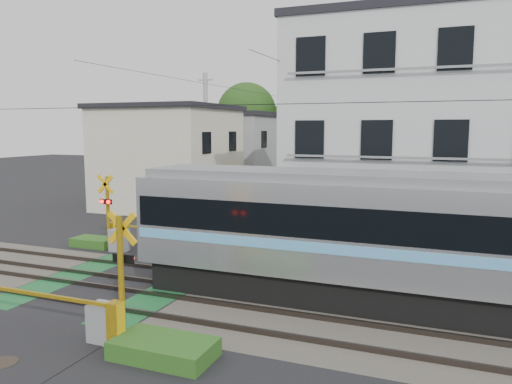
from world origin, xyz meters
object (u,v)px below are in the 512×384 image
at_px(crossing_signal_near, 106,313).
at_px(manhole_cover, 3,363).
at_px(pedestrian, 350,175).
at_px(crossing_signal_far, 118,233).
at_px(apartment_block, 421,134).

distance_m(crossing_signal_near, manhole_cover, 2.26).
relative_size(pedestrian, manhole_cover, 2.87).
distance_m(crossing_signal_far, manhole_cover, 9.73).
height_order(crossing_signal_near, apartment_block, apartment_block).
height_order(crossing_signal_near, manhole_cover, crossing_signal_near).
xyz_separation_m(apartment_block, pedestrian, (-7.00, 21.01, -3.77)).
bearing_deg(manhole_cover, crossing_signal_near, 49.25).
distance_m(crossing_signal_near, crossing_signal_far, 8.95).
xyz_separation_m(crossing_signal_near, manhole_cover, (-1.41, -1.63, -0.70)).
relative_size(crossing_signal_far, manhole_cover, 7.68).
xyz_separation_m(apartment_block, manhole_cover, (-7.32, -14.78, -4.64)).
bearing_deg(pedestrian, apartment_block, 99.93).
height_order(crossing_signal_far, apartment_block, apartment_block).
distance_m(crossing_signal_far, apartment_block, 13.14).
distance_m(pedestrian, manhole_cover, 35.80).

